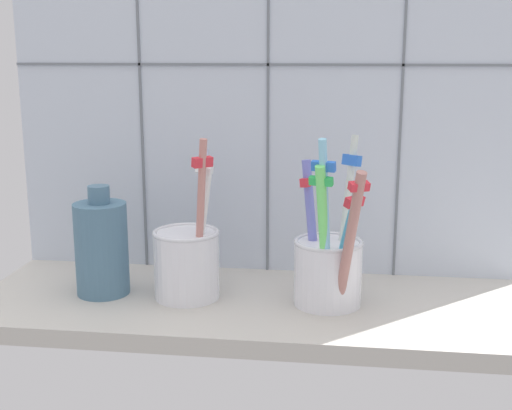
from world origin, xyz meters
TOP-DOWN VIEW (x-y plane):
  - counter_slab at (0.00, 0.00)cm, footprint 64.00×22.00cm
  - tile_wall_back at (-0.00, 12.00)cm, footprint 64.00×2.20cm
  - toothbrush_cup_left at (-7.85, -0.12)cm, footprint 7.55×11.61cm
  - toothbrush_cup_right at (8.07, -0.61)cm, footprint 7.91×10.68cm
  - ceramic_vase at (-17.95, 0.28)cm, footprint 6.05×6.05cm

SIDE VIEW (x-z plane):
  - counter_slab at x=0.00cm, z-range 0.00..2.00cm
  - toothbrush_cup_left at x=-7.85cm, z-range -2.78..15.82cm
  - toothbrush_cup_right at x=8.07cm, z-range -2.80..16.39cm
  - ceramic_vase at x=-17.95cm, z-range 1.18..13.92cm
  - tile_wall_back at x=0.00cm, z-range 0.00..45.00cm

